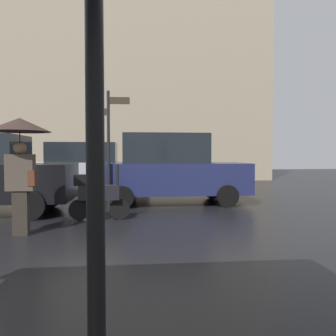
{
  "coord_description": "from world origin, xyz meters",
  "views": [
    {
      "loc": [
        0.51,
        -2.72,
        1.45
      ],
      "look_at": [
        1.16,
        3.76,
        1.2
      ],
      "focal_mm": 36.77,
      "sensor_mm": 36.0,
      "label": 1
    }
  ],
  "objects_px": {
    "parked_car_left": "(88,169)",
    "street_signpost": "(109,138)",
    "parked_car_distant": "(170,169)",
    "parked_scooter": "(97,195)",
    "pedestrian_with_umbrella": "(20,142)"
  },
  "relations": [
    {
      "from": "parked_car_left",
      "to": "street_signpost",
      "type": "distance_m",
      "value": 3.67
    },
    {
      "from": "parked_car_left",
      "to": "parked_car_distant",
      "type": "xyz_separation_m",
      "value": [
        2.72,
        -2.37,
        0.07
      ]
    },
    {
      "from": "parked_scooter",
      "to": "parked_car_left",
      "type": "relative_size",
      "value": 0.31
    },
    {
      "from": "parked_car_distant",
      "to": "street_signpost",
      "type": "height_order",
      "value": "street_signpost"
    },
    {
      "from": "pedestrian_with_umbrella",
      "to": "parked_car_distant",
      "type": "height_order",
      "value": "pedestrian_with_umbrella"
    },
    {
      "from": "parked_car_left",
      "to": "pedestrian_with_umbrella",
      "type": "bearing_deg",
      "value": -109.38
    },
    {
      "from": "parked_scooter",
      "to": "parked_car_distant",
      "type": "distance_m",
      "value": 3.13
    },
    {
      "from": "parked_car_distant",
      "to": "street_signpost",
      "type": "distance_m",
      "value": 2.19
    },
    {
      "from": "parked_scooter",
      "to": "parked_car_distant",
      "type": "xyz_separation_m",
      "value": [
        1.87,
        2.46,
        0.47
      ]
    },
    {
      "from": "parked_car_left",
      "to": "street_signpost",
      "type": "bearing_deg",
      "value": -89.7
    },
    {
      "from": "parked_car_left",
      "to": "parked_scooter",
      "type": "bearing_deg",
      "value": -96.11
    },
    {
      "from": "parked_scooter",
      "to": "parked_car_left",
      "type": "bearing_deg",
      "value": 93.49
    },
    {
      "from": "parked_car_left",
      "to": "parked_car_distant",
      "type": "relative_size",
      "value": 0.97
    },
    {
      "from": "parked_car_distant",
      "to": "parked_car_left",
      "type": "bearing_deg",
      "value": 150.19
    },
    {
      "from": "pedestrian_with_umbrella",
      "to": "parked_car_left",
      "type": "xyz_separation_m",
      "value": [
        0.37,
        6.19,
        -0.73
      ]
    }
  ]
}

